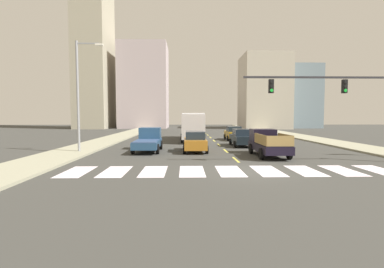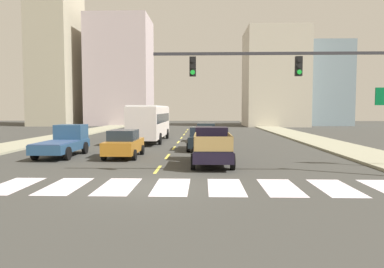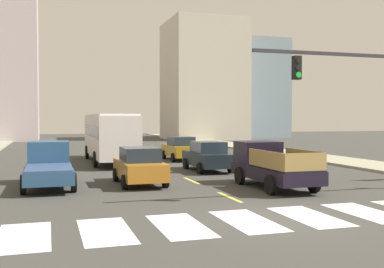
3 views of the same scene
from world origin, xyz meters
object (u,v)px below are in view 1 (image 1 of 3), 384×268
pickup_stakebed (267,143)px  city_bus (192,124)px  sedan_near_left (242,138)px  sedan_far (234,133)px  traffic_signal_gantry (365,95)px  streetlight_left (80,92)px  pickup_dark (149,140)px  sedan_near_right (195,142)px

pickup_stakebed → city_bus: city_bus is taller
sedan_near_left → sedan_far: bearing=85.1°
pickup_stakebed → city_bus: 14.64m
pickup_stakebed → sedan_far: 13.80m
traffic_signal_gantry → streetlight_left: size_ratio=1.28×
pickup_stakebed → sedan_far: bearing=88.9°
pickup_dark → streetlight_left: bearing=-169.2°
sedan_far → city_bus: bearing=-176.7°
sedan_far → traffic_signal_gantry: bearing=-73.0°
sedan_near_right → sedan_near_left: same height
streetlight_left → pickup_stakebed: bearing=-7.2°
sedan_far → sedan_near_right: bearing=-113.8°
pickup_dark → sedan_near_right: bearing=-11.7°
city_bus → streetlight_left: (-9.36, -11.71, 3.02)m
sedan_far → sedan_near_left: size_ratio=1.00×
pickup_dark → sedan_near_left: size_ratio=1.18×
sedan_near_left → traffic_signal_gantry: traffic_signal_gantry is taller
city_bus → streetlight_left: 15.29m
pickup_dark → traffic_signal_gantry: bearing=-28.2°
city_bus → sedan_near_left: (4.76, -6.91, -1.09)m
pickup_stakebed → traffic_signal_gantry: bearing=-40.3°
city_bus → streetlight_left: bearing=-129.6°
city_bus → sedan_far: city_bus is taller
sedan_far → streetlight_left: (-14.52, -11.94, 4.11)m
traffic_signal_gantry → streetlight_left: streetlight_left is taller
city_bus → traffic_signal_gantry: size_ratio=0.94×
sedan_near_right → traffic_signal_gantry: traffic_signal_gantry is taller
pickup_stakebed → streetlight_left: (-14.75, 1.86, 4.03)m
pickup_dark → city_bus: 11.27m
streetlight_left → sedan_near_left: bearing=18.8°
sedan_far → traffic_signal_gantry: traffic_signal_gantry is taller
pickup_dark → city_bus: bearing=66.7°
city_bus → sedan_near_right: 11.19m
pickup_stakebed → sedan_near_right: (-5.42, 2.44, -0.08)m
sedan_near_right → traffic_signal_gantry: size_ratio=0.38×
pickup_dark → city_bus: city_bus is taller
pickup_dark → sedan_far: bearing=47.1°
city_bus → sedan_near_right: bearing=-91.1°
sedan_near_right → traffic_signal_gantry: (10.35, -6.33, 3.43)m
city_bus → pickup_stakebed: bearing=-69.4°
pickup_dark → traffic_signal_gantry: traffic_signal_gantry is taller
sedan_near_right → sedan_far: bearing=67.9°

